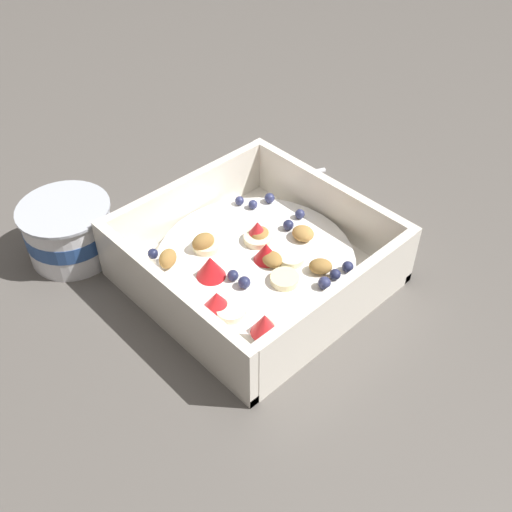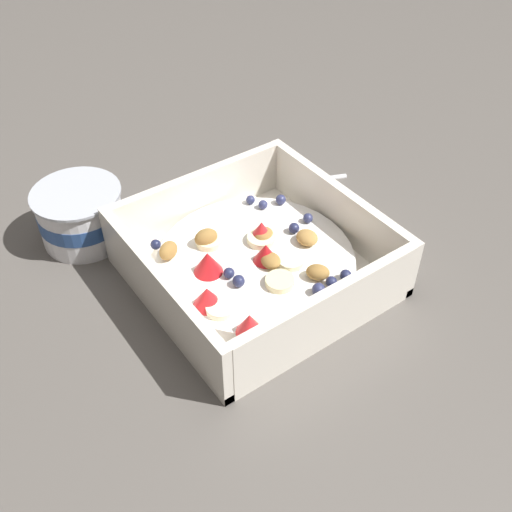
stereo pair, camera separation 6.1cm
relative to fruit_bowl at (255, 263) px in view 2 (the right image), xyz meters
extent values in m
plane|color=#56514C|center=(0.00, -0.01, -0.02)|extent=(2.40, 2.40, 0.00)
cube|color=white|center=(0.00, 0.00, -0.02)|extent=(0.23, 0.23, 0.01)
cube|color=white|center=(0.00, -0.11, 0.01)|extent=(0.23, 0.01, 0.07)
cube|color=white|center=(0.00, 0.11, 0.01)|extent=(0.23, 0.01, 0.07)
cube|color=white|center=(-0.11, 0.00, 0.01)|extent=(0.01, 0.21, 0.07)
cube|color=white|center=(0.11, 0.00, 0.01)|extent=(0.01, 0.21, 0.07)
cylinder|color=white|center=(0.00, 0.00, 0.00)|extent=(0.20, 0.20, 0.02)
cylinder|color=#F4EAB7|center=(0.05, 0.02, 0.01)|extent=(0.03, 0.03, 0.01)
cylinder|color=#F7EFC6|center=(-0.04, 0.07, 0.01)|extent=(0.04, 0.04, 0.01)
cylinder|color=#F4EAB7|center=(0.02, -0.02, 0.01)|extent=(0.03, 0.03, 0.01)
cylinder|color=#F7EFC6|center=(-0.03, -0.03, 0.01)|extent=(0.03, 0.03, 0.01)
cylinder|color=beige|center=(-0.04, 0.00, 0.01)|extent=(0.03, 0.03, 0.01)
cylinder|color=#F4EAB7|center=(-0.08, 0.05, 0.01)|extent=(0.04, 0.04, 0.01)
cone|color=red|center=(-0.08, 0.06, 0.02)|extent=(0.03, 0.03, 0.02)
cone|color=red|center=(-0.03, 0.07, 0.02)|extent=(0.03, 0.03, 0.02)
cone|color=red|center=(0.02, -0.02, 0.02)|extent=(0.03, 0.03, 0.02)
cone|color=red|center=(-0.01, 0.00, 0.02)|extent=(0.03, 0.03, 0.02)
cone|color=red|center=(0.01, 0.05, 0.02)|extent=(0.04, 0.04, 0.02)
sphere|color=#23284C|center=(-0.08, -0.05, 0.01)|extent=(0.01, 0.01, 0.01)
sphere|color=#23284C|center=(-0.07, -0.04, 0.01)|extent=(0.01, 0.01, 0.01)
sphere|color=navy|center=(0.06, -0.08, 0.01)|extent=(0.01, 0.01, 0.01)
sphere|color=#23284C|center=(0.01, -0.06, 0.01)|extent=(0.01, 0.01, 0.01)
sphere|color=navy|center=(0.02, -0.08, 0.01)|extent=(0.01, 0.01, 0.01)
sphere|color=#23284C|center=(-0.02, 0.03, 0.01)|extent=(0.01, 0.01, 0.01)
sphere|color=navy|center=(0.06, -0.06, 0.01)|extent=(0.01, 0.01, 0.01)
sphere|color=#191E3D|center=(0.07, 0.07, 0.01)|extent=(0.01, 0.01, 0.01)
sphere|color=navy|center=(-0.07, -0.02, 0.01)|extent=(0.01, 0.01, 0.01)
sphere|color=#23284C|center=(-0.01, 0.04, 0.01)|extent=(0.01, 0.01, 0.01)
sphere|color=navy|center=(0.08, -0.05, 0.01)|extent=(0.01, 0.01, 0.01)
ellipsoid|color=olive|center=(0.02, -0.03, 0.01)|extent=(0.03, 0.03, 0.01)
ellipsoid|color=olive|center=(0.05, 0.07, 0.02)|extent=(0.02, 0.03, 0.02)
ellipsoid|color=olive|center=(-0.02, -0.01, 0.01)|extent=(0.03, 0.02, 0.01)
ellipsoid|color=olive|center=(-0.06, -0.03, 0.01)|extent=(0.03, 0.03, 0.01)
ellipsoid|color=olive|center=(0.05, 0.03, 0.02)|extent=(0.02, 0.03, 0.02)
ellipsoid|color=#AD7F42|center=(-0.01, -0.06, 0.01)|extent=(0.03, 0.02, 0.01)
ellipsoid|color=silver|center=(0.14, -0.06, -0.02)|extent=(0.05, 0.06, 0.01)
cylinder|color=silver|center=(0.11, -0.14, -0.02)|extent=(0.05, 0.12, 0.01)
cylinder|color=white|center=(0.16, 0.12, 0.01)|extent=(0.09, 0.09, 0.06)
cylinder|color=#2D5193|center=(0.16, 0.12, 0.01)|extent=(0.09, 0.09, 0.02)
cylinder|color=#B7BCC6|center=(0.16, 0.12, 0.04)|extent=(0.10, 0.10, 0.00)
camera|label=1|loc=(-0.33, 0.31, 0.42)|focal=42.40mm
camera|label=2|loc=(-0.37, 0.26, 0.42)|focal=42.40mm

